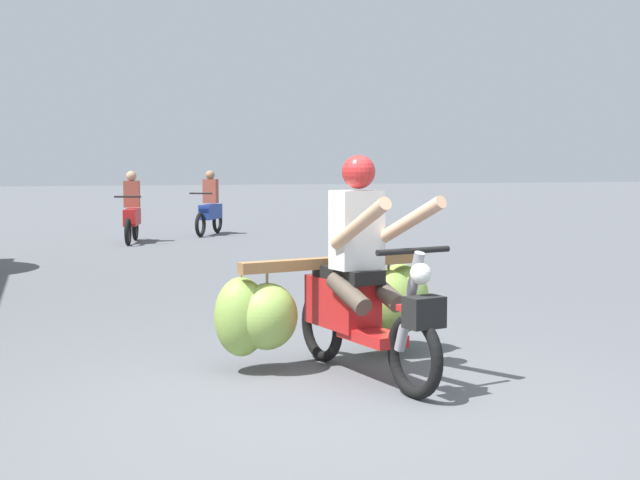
{
  "coord_description": "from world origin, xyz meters",
  "views": [
    {
      "loc": [
        -1.68,
        -4.81,
        1.5
      ],
      "look_at": [
        0.44,
        1.64,
        0.9
      ],
      "focal_mm": 47.04,
      "sensor_mm": 36.0,
      "label": 1
    }
  ],
  "objects": [
    {
      "name": "ground_plane",
      "position": [
        0.0,
        0.0,
        0.0
      ],
      "size": [
        120.0,
        120.0,
        0.0
      ],
      "primitive_type": "plane",
      "color": "#56595E"
    },
    {
      "name": "motorbike_main_loaded",
      "position": [
        0.47,
        1.04,
        0.5
      ],
      "size": [
        1.81,
        1.95,
        1.58
      ],
      "color": "black",
      "rests_on": "ground"
    },
    {
      "name": "motorbike_distant_ahead_left",
      "position": [
        1.72,
        13.26,
        0.57
      ],
      "size": [
        0.92,
        1.44,
        1.4
      ],
      "color": "black",
      "rests_on": "ground"
    },
    {
      "name": "motorbike_distant_ahead_right",
      "position": [
        -0.08,
        11.87,
        0.57
      ],
      "size": [
        0.6,
        1.6,
        1.4
      ],
      "color": "black",
      "rests_on": "ground"
    }
  ]
}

